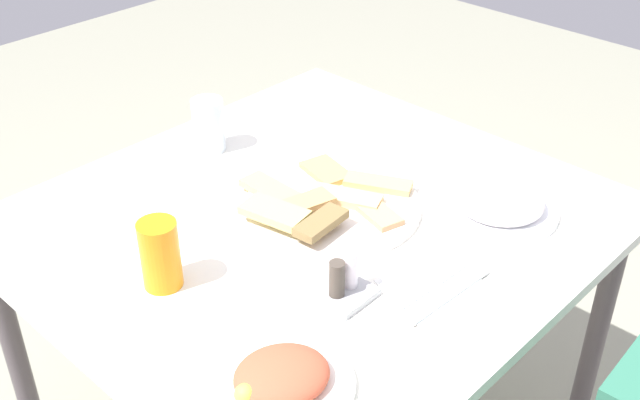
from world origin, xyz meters
TOP-DOWN VIEW (x-y plane):
  - dining_table at (0.00, 0.00)m, footprint 1.02×0.96m
  - pide_platter at (-0.04, 0.01)m, footprint 0.34×0.35m
  - salad_plate_greens at (-0.25, 0.25)m, footprint 0.23×0.23m
  - salad_plate_rice at (0.34, 0.27)m, footprint 0.21×0.21m
  - soda_can at (0.32, -0.04)m, footprint 0.08×0.08m
  - drinking_glass at (-0.04, -0.34)m, footprint 0.07×0.07m
  - paper_napkin at (0.02, 0.31)m, footprint 0.20×0.20m
  - fork at (0.02, 0.29)m, footprint 0.16×0.02m
  - spoon at (0.02, 0.33)m, footprint 0.20×0.03m
  - condiment_caddy at (0.13, 0.20)m, footprint 0.09×0.09m

SIDE VIEW (x-z plane):
  - dining_table at x=0.00m, z-range 0.28..0.98m
  - paper_napkin at x=0.02m, z-range 0.70..0.70m
  - fork at x=0.02m, z-range 0.70..0.71m
  - spoon at x=0.02m, z-range 0.70..0.71m
  - pide_platter at x=-0.04m, z-range 0.69..0.74m
  - salad_plate_rice at x=0.34m, z-range 0.69..0.74m
  - salad_plate_greens at x=-0.25m, z-range 0.69..0.75m
  - condiment_caddy at x=0.13m, z-range 0.69..0.77m
  - drinking_glass at x=-0.04m, z-range 0.70..0.82m
  - soda_can at x=0.32m, z-range 0.70..0.82m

